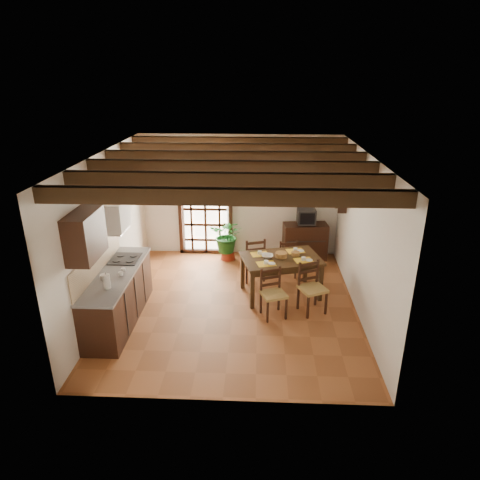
# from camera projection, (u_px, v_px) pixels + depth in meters

# --- Properties ---
(ground_plane) EXTENTS (5.00, 5.00, 0.00)m
(ground_plane) POSITION_uv_depth(u_px,v_px,m) (234.00, 305.00, 7.99)
(ground_plane) COLOR brown
(room_shell) EXTENTS (4.52, 5.02, 2.81)m
(room_shell) POSITION_uv_depth(u_px,v_px,m) (233.00, 212.00, 7.33)
(room_shell) COLOR silver
(room_shell) RESTS_ON ground_plane
(ceiling_beams) EXTENTS (4.50, 4.34, 0.20)m
(ceiling_beams) POSITION_uv_depth(u_px,v_px,m) (233.00, 162.00, 7.01)
(ceiling_beams) COLOR black
(ceiling_beams) RESTS_ON room_shell
(french_door) EXTENTS (1.26, 0.11, 2.32)m
(french_door) POSITION_uv_depth(u_px,v_px,m) (205.00, 206.00, 9.87)
(french_door) COLOR white
(french_door) RESTS_ON ground_plane
(kitchen_counter) EXTENTS (0.64, 2.25, 1.38)m
(kitchen_counter) POSITION_uv_depth(u_px,v_px,m) (118.00, 296.00, 7.35)
(kitchen_counter) COLOR black
(kitchen_counter) RESTS_ON ground_plane
(upper_cabinet) EXTENTS (0.35, 0.80, 0.70)m
(upper_cabinet) POSITION_uv_depth(u_px,v_px,m) (85.00, 236.00, 6.20)
(upper_cabinet) COLOR black
(upper_cabinet) RESTS_ON room_shell
(range_hood) EXTENTS (0.38, 0.60, 0.54)m
(range_hood) POSITION_uv_depth(u_px,v_px,m) (115.00, 216.00, 7.40)
(range_hood) COLOR white
(range_hood) RESTS_ON room_shell
(counter_items) EXTENTS (0.50, 1.43, 0.25)m
(counter_items) POSITION_uv_depth(u_px,v_px,m) (117.00, 268.00, 7.25)
(counter_items) COLOR black
(counter_items) RESTS_ON kitchen_counter
(dining_table) EXTENTS (1.64, 1.27, 0.79)m
(dining_table) POSITION_uv_depth(u_px,v_px,m) (281.00, 262.00, 8.14)
(dining_table) COLOR #352311
(dining_table) RESTS_ON ground_plane
(chair_near_left) EXTENTS (0.52, 0.51, 0.88)m
(chair_near_left) POSITION_uv_depth(u_px,v_px,m) (273.00, 302.00, 7.54)
(chair_near_left) COLOR #AB8A49
(chair_near_left) RESTS_ON ground_plane
(chair_near_right) EXTENTS (0.56, 0.55, 0.93)m
(chair_near_right) POSITION_uv_depth(u_px,v_px,m) (312.00, 297.00, 7.68)
(chair_near_right) COLOR #AB8A49
(chair_near_right) RESTS_ON ground_plane
(chair_far_left) EXTENTS (0.54, 0.53, 0.94)m
(chair_far_left) POSITION_uv_depth(u_px,v_px,m) (253.00, 266.00, 8.88)
(chair_far_left) COLOR #AB8A49
(chair_far_left) RESTS_ON ground_plane
(chair_far_right) EXTENTS (0.45, 0.44, 0.85)m
(chair_far_right) POSITION_uv_depth(u_px,v_px,m) (286.00, 264.00, 9.04)
(chair_far_right) COLOR #AB8A49
(chair_far_right) RESTS_ON ground_plane
(table_setting) EXTENTS (1.05, 0.70, 0.10)m
(table_setting) POSITION_uv_depth(u_px,v_px,m) (281.00, 254.00, 8.08)
(table_setting) COLOR yellow
(table_setting) RESTS_ON dining_table
(table_bowl) EXTENTS (0.22, 0.22, 0.05)m
(table_bowl) POSITION_uv_depth(u_px,v_px,m) (267.00, 256.00, 8.09)
(table_bowl) COLOR white
(table_bowl) RESTS_ON dining_table
(sideboard) EXTENTS (1.03, 0.54, 0.84)m
(sideboard) POSITION_uv_depth(u_px,v_px,m) (305.00, 241.00, 9.84)
(sideboard) COLOR black
(sideboard) RESTS_ON ground_plane
(crt_tv) EXTENTS (0.41, 0.39, 0.34)m
(crt_tv) POSITION_uv_depth(u_px,v_px,m) (306.00, 216.00, 9.61)
(crt_tv) COLOR black
(crt_tv) RESTS_ON sideboard
(fuse_box) EXTENTS (0.25, 0.03, 0.32)m
(fuse_box) POSITION_uv_depth(u_px,v_px,m) (306.00, 182.00, 9.59)
(fuse_box) COLOR white
(fuse_box) RESTS_ON room_shell
(plant_pot) EXTENTS (0.34, 0.34, 0.21)m
(plant_pot) POSITION_uv_depth(u_px,v_px,m) (228.00, 255.00, 9.91)
(plant_pot) COLOR maroon
(plant_pot) RESTS_ON ground_plane
(potted_plant) EXTENTS (2.18, 1.96, 2.12)m
(potted_plant) POSITION_uv_depth(u_px,v_px,m) (228.00, 236.00, 9.74)
(potted_plant) COLOR #144C19
(potted_plant) RESTS_ON ground_plane
(wall_shelf) EXTENTS (0.20, 0.42, 0.20)m
(wall_shelf) POSITION_uv_depth(u_px,v_px,m) (341.00, 204.00, 8.83)
(wall_shelf) COLOR black
(wall_shelf) RESTS_ON room_shell
(shelf_vase) EXTENTS (0.15, 0.15, 0.15)m
(shelf_vase) POSITION_uv_depth(u_px,v_px,m) (342.00, 198.00, 8.78)
(shelf_vase) COLOR #B2BFB2
(shelf_vase) RESTS_ON wall_shelf
(shelf_flowers) EXTENTS (0.14, 0.14, 0.36)m
(shelf_flowers) POSITION_uv_depth(u_px,v_px,m) (343.00, 188.00, 8.71)
(shelf_flowers) COLOR yellow
(shelf_flowers) RESTS_ON shelf_vase
(framed_picture) EXTENTS (0.03, 0.32, 0.32)m
(framed_picture) POSITION_uv_depth(u_px,v_px,m) (348.00, 179.00, 8.63)
(framed_picture) COLOR brown
(framed_picture) RESTS_ON room_shell
(pendant_lamp) EXTENTS (0.36, 0.36, 0.84)m
(pendant_lamp) POSITION_uv_depth(u_px,v_px,m) (283.00, 190.00, 7.72)
(pendant_lamp) COLOR black
(pendant_lamp) RESTS_ON room_shell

